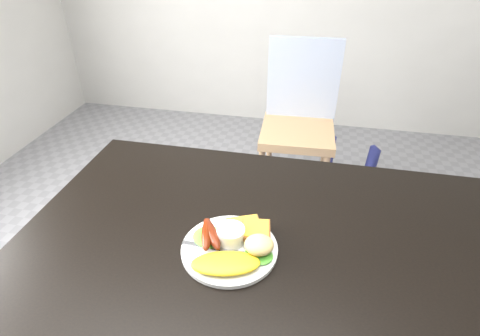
# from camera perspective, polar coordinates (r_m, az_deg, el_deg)

# --- Properties ---
(dining_table) EXTENTS (1.20, 0.80, 0.04)m
(dining_table) POSITION_cam_1_polar(r_m,az_deg,el_deg) (0.92, 3.77, -12.34)
(dining_table) COLOR black
(dining_table) RESTS_ON ground
(dining_chair) EXTENTS (0.40, 0.40, 0.05)m
(dining_chair) POSITION_cam_1_polar(r_m,az_deg,el_deg) (2.03, 8.72, 5.32)
(dining_chair) COLOR tan
(dining_chair) RESTS_ON ground
(person) EXTENTS (0.57, 0.44, 1.44)m
(person) POSITION_cam_1_polar(r_m,az_deg,el_deg) (1.58, 15.42, 7.08)
(person) COLOR navy
(person) RESTS_ON ground
(plate) EXTENTS (0.22, 0.22, 0.01)m
(plate) POSITION_cam_1_polar(r_m,az_deg,el_deg) (0.88, -1.61, -12.20)
(plate) COLOR white
(plate) RESTS_ON dining_table
(lettuce_left) EXTENTS (0.10, 0.10, 0.01)m
(lettuce_left) POSITION_cam_1_polar(r_m,az_deg,el_deg) (0.90, -4.68, -10.42)
(lettuce_left) COLOR #4FA42C
(lettuce_left) RESTS_ON plate
(lettuce_right) EXTENTS (0.08, 0.08, 0.01)m
(lettuce_right) POSITION_cam_1_polar(r_m,az_deg,el_deg) (0.86, 2.87, -13.08)
(lettuce_right) COLOR green
(lettuce_right) RESTS_ON plate
(omelette) EXTENTS (0.16, 0.11, 0.02)m
(omelette) POSITION_cam_1_polar(r_m,az_deg,el_deg) (0.83, -2.21, -14.31)
(omelette) COLOR gold
(omelette) RESTS_ON plate
(sausage_a) EXTENTS (0.05, 0.11, 0.03)m
(sausage_a) POSITION_cam_1_polar(r_m,az_deg,el_deg) (0.88, -5.06, -9.95)
(sausage_a) COLOR #601003
(sausage_a) RESTS_ON lettuce_left
(sausage_b) EXTENTS (0.08, 0.11, 0.03)m
(sausage_b) POSITION_cam_1_polar(r_m,az_deg,el_deg) (0.88, -4.36, -9.91)
(sausage_b) COLOR #60130C
(sausage_b) RESTS_ON lettuce_left
(ramekin) EXTENTS (0.08, 0.08, 0.04)m
(ramekin) POSITION_cam_1_polar(r_m,az_deg,el_deg) (0.88, -1.41, -10.18)
(ramekin) COLOR white
(ramekin) RESTS_ON plate
(toast_a) EXTENTS (0.10, 0.10, 0.01)m
(toast_a) POSITION_cam_1_polar(r_m,az_deg,el_deg) (0.91, 0.77, -9.22)
(toast_a) COLOR brown
(toast_a) RESTS_ON plate
(toast_b) EXTENTS (0.08, 0.08, 0.01)m
(toast_b) POSITION_cam_1_polar(r_m,az_deg,el_deg) (0.89, 2.44, -9.42)
(toast_b) COLOR brown
(toast_b) RESTS_ON toast_a
(potato_salad) EXTENTS (0.07, 0.07, 0.04)m
(potato_salad) POSITION_cam_1_polar(r_m,az_deg,el_deg) (0.85, 2.91, -11.61)
(potato_salad) COLOR #CECF8A
(potato_salad) RESTS_ON lettuce_right
(fork) EXTENTS (0.15, 0.02, 0.00)m
(fork) POSITION_cam_1_polar(r_m,az_deg,el_deg) (0.87, -4.10, -12.09)
(fork) COLOR #ADAFB7
(fork) RESTS_ON plate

